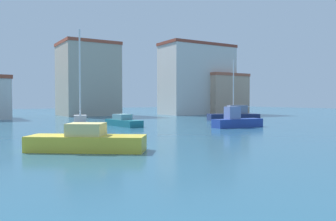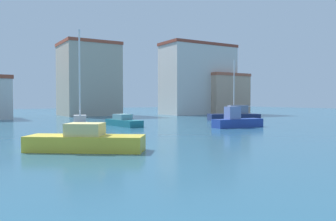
{
  "view_description": "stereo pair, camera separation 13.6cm",
  "coord_description": "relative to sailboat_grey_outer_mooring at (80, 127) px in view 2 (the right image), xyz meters",
  "views": [
    {
      "loc": [
        0.36,
        -2.72,
        2.59
      ],
      "look_at": [
        16.11,
        22.63,
        1.64
      ],
      "focal_mm": 36.5,
      "sensor_mm": 36.0,
      "label": 1
    },
    {
      "loc": [
        0.48,
        -2.79,
        2.59
      ],
      "look_at": [
        16.11,
        22.63,
        1.64
      ],
      "focal_mm": 36.5,
      "sensor_mm": 36.0,
      "label": 2
    }
  ],
  "objects": [
    {
      "name": "sailboat_navy_far_left",
      "position": [
        22.02,
        7.87,
        0.05
      ],
      "size": [
        6.57,
        4.28,
        7.52
      ],
      "color": "#19234C",
      "rests_on": "water"
    },
    {
      "name": "motorboat_teal_far_right",
      "position": [
        6.41,
        6.75,
        -0.17
      ],
      "size": [
        1.99,
        4.99,
        1.17
      ],
      "color": "#1E707A",
      "rests_on": "water"
    },
    {
      "name": "yacht_club",
      "position": [
        33.32,
        24.21,
        3.02
      ],
      "size": [
        8.0,
        7.95,
        7.23
      ],
      "color": "tan",
      "rests_on": "ground"
    },
    {
      "name": "motorboat_yellow_distant_east",
      "position": [
        -1.94,
        -7.22,
        -0.1
      ],
      "size": [
        5.77,
        4.87,
        1.41
      ],
      "color": "gold",
      "rests_on": "water"
    },
    {
      "name": "harbor_office",
      "position": [
        10.96,
        30.74,
        5.35
      ],
      "size": [
        8.82,
        8.22,
        11.89
      ],
      "color": "#B2A893",
      "rests_on": "ground"
    },
    {
      "name": "waterfront_apartments",
      "position": [
        28.93,
        24.83,
        5.6
      ],
      "size": [
        13.2,
        6.3,
        12.39
      ],
      "color": "beige",
      "rests_on": "ground"
    },
    {
      "name": "sailboat_grey_outer_mooring",
      "position": [
        0.0,
        0.0,
        0.0
      ],
      "size": [
        2.32,
        4.48,
        7.55
      ],
      "color": "gray",
      "rests_on": "water"
    },
    {
      "name": "water",
      "position": [
        7.15,
        -1.21,
        -0.61
      ],
      "size": [
        160.0,
        160.0,
        0.0
      ],
      "primitive_type": "plane",
      "color": "#285670",
      "rests_on": "ground"
    },
    {
      "name": "motorboat_blue_mid_harbor",
      "position": [
        14.82,
        -0.22,
        -0.02
      ],
      "size": [
        5.16,
        1.67,
        1.94
      ],
      "color": "#233D93",
      "rests_on": "water"
    }
  ]
}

